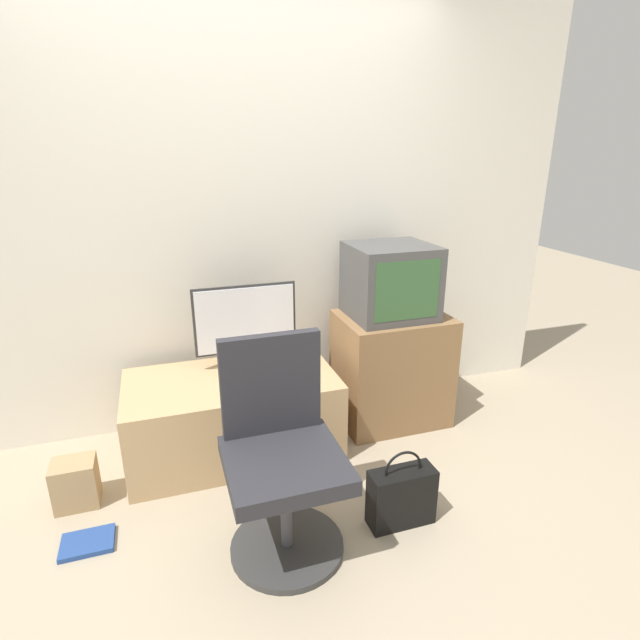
{
  "coord_description": "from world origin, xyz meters",
  "views": [
    {
      "loc": [
        -0.47,
        -1.64,
        1.68
      ],
      "look_at": [
        0.41,
        0.98,
        0.71
      ],
      "focal_mm": 28.0,
      "sensor_mm": 36.0,
      "label": 1
    }
  ],
  "objects_px": {
    "mouse": "(294,371)",
    "handbag": "(401,496)",
    "office_chair": "(281,460)",
    "crt_tv": "(390,281)",
    "book": "(88,543)",
    "cardboard_box_lower": "(76,483)",
    "main_monitor": "(246,326)",
    "keyboard": "(260,376)"
  },
  "relations": [
    {
      "from": "office_chair",
      "to": "cardboard_box_lower",
      "type": "xyz_separation_m",
      "value": [
        -0.9,
        0.55,
        -0.3
      ]
    },
    {
      "from": "keyboard",
      "to": "crt_tv",
      "type": "bearing_deg",
      "value": 6.9
    },
    {
      "from": "keyboard",
      "to": "book",
      "type": "height_order",
      "value": "keyboard"
    },
    {
      "from": "office_chair",
      "to": "handbag",
      "type": "xyz_separation_m",
      "value": [
        0.55,
        -0.07,
        -0.27
      ]
    },
    {
      "from": "mouse",
      "to": "office_chair",
      "type": "bearing_deg",
      "value": -109.52
    },
    {
      "from": "keyboard",
      "to": "handbag",
      "type": "relative_size",
      "value": 0.73
    },
    {
      "from": "crt_tv",
      "to": "cardboard_box_lower",
      "type": "height_order",
      "value": "crt_tv"
    },
    {
      "from": "main_monitor",
      "to": "mouse",
      "type": "relative_size",
      "value": 10.92
    },
    {
      "from": "main_monitor",
      "to": "cardboard_box_lower",
      "type": "relative_size",
      "value": 2.48
    },
    {
      "from": "keyboard",
      "to": "cardboard_box_lower",
      "type": "xyz_separation_m",
      "value": [
        -0.97,
        -0.19,
        -0.35
      ]
    },
    {
      "from": "cardboard_box_lower",
      "to": "office_chair",
      "type": "bearing_deg",
      "value": -31.33
    },
    {
      "from": "crt_tv",
      "to": "cardboard_box_lower",
      "type": "xyz_separation_m",
      "value": [
        -1.8,
        -0.29,
        -0.8
      ]
    },
    {
      "from": "main_monitor",
      "to": "crt_tv",
      "type": "bearing_deg",
      "value": -5.2
    },
    {
      "from": "book",
      "to": "cardboard_box_lower",
      "type": "bearing_deg",
      "value": 102.31
    },
    {
      "from": "keyboard",
      "to": "office_chair",
      "type": "relative_size",
      "value": 0.3
    },
    {
      "from": "main_monitor",
      "to": "office_chair",
      "type": "bearing_deg",
      "value": -91.89
    },
    {
      "from": "main_monitor",
      "to": "book",
      "type": "distance_m",
      "value": 1.3
    },
    {
      "from": "cardboard_box_lower",
      "to": "book",
      "type": "relative_size",
      "value": 1.06
    },
    {
      "from": "handbag",
      "to": "book",
      "type": "relative_size",
      "value": 1.73
    },
    {
      "from": "book",
      "to": "keyboard",
      "type": "bearing_deg",
      "value": 29.09
    },
    {
      "from": "mouse",
      "to": "handbag",
      "type": "xyz_separation_m",
      "value": [
        0.29,
        -0.8,
        -0.32
      ]
    },
    {
      "from": "handbag",
      "to": "crt_tv",
      "type": "bearing_deg",
      "value": 69.17
    },
    {
      "from": "mouse",
      "to": "office_chair",
      "type": "height_order",
      "value": "office_chair"
    },
    {
      "from": "keyboard",
      "to": "handbag",
      "type": "bearing_deg",
      "value": -59.05
    },
    {
      "from": "main_monitor",
      "to": "keyboard",
      "type": "relative_size",
      "value": 2.08
    },
    {
      "from": "mouse",
      "to": "handbag",
      "type": "relative_size",
      "value": 0.14
    },
    {
      "from": "crt_tv",
      "to": "book",
      "type": "relative_size",
      "value": 2.16
    },
    {
      "from": "mouse",
      "to": "office_chair",
      "type": "relative_size",
      "value": 0.06
    },
    {
      "from": "keyboard",
      "to": "book",
      "type": "xyz_separation_m",
      "value": [
        -0.9,
        -0.5,
        -0.45
      ]
    },
    {
      "from": "crt_tv",
      "to": "keyboard",
      "type": "bearing_deg",
      "value": -173.1
    },
    {
      "from": "main_monitor",
      "to": "crt_tv",
      "type": "xyz_separation_m",
      "value": [
        0.86,
        -0.08,
        0.21
      ]
    },
    {
      "from": "crt_tv",
      "to": "handbag",
      "type": "xyz_separation_m",
      "value": [
        -0.34,
        -0.9,
        -0.77
      ]
    },
    {
      "from": "main_monitor",
      "to": "mouse",
      "type": "xyz_separation_m",
      "value": [
        0.23,
        -0.18,
        -0.23
      ]
    },
    {
      "from": "handbag",
      "to": "mouse",
      "type": "bearing_deg",
      "value": 109.7
    },
    {
      "from": "keyboard",
      "to": "handbag",
      "type": "xyz_separation_m",
      "value": [
        0.48,
        -0.8,
        -0.32
      ]
    },
    {
      "from": "main_monitor",
      "to": "crt_tv",
      "type": "relative_size",
      "value": 1.21
    },
    {
      "from": "crt_tv",
      "to": "handbag",
      "type": "bearing_deg",
      "value": -110.83
    },
    {
      "from": "main_monitor",
      "to": "handbag",
      "type": "bearing_deg",
      "value": -62.26
    },
    {
      "from": "cardboard_box_lower",
      "to": "main_monitor",
      "type": "bearing_deg",
      "value": 21.38
    },
    {
      "from": "crt_tv",
      "to": "book",
      "type": "height_order",
      "value": "crt_tv"
    },
    {
      "from": "cardboard_box_lower",
      "to": "mouse",
      "type": "bearing_deg",
      "value": 9.0
    },
    {
      "from": "keyboard",
      "to": "office_chair",
      "type": "xyz_separation_m",
      "value": [
        -0.06,
        -0.74,
        -0.05
      ]
    }
  ]
}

